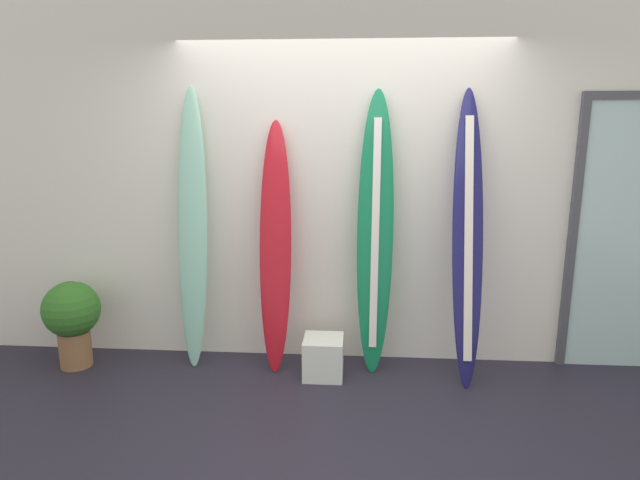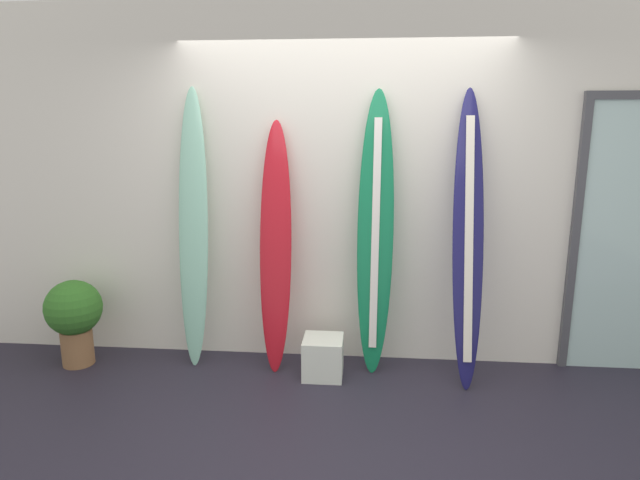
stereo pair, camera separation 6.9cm
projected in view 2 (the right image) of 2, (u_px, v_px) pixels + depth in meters
name	position (u px, v px, depth m)	size (l,w,h in m)	color
ground	(331.00, 441.00, 3.32)	(8.00, 8.00, 0.04)	#24212D
wall_back	(343.00, 187.00, 4.27)	(7.20, 0.20, 2.80)	silver
surfboard_seafoam	(193.00, 230.00, 4.17)	(0.25, 0.31, 2.17)	#8ECDB0
surfboard_crimson	(276.00, 248.00, 4.11)	(0.25, 0.36, 1.92)	red
surfboard_emerald	(375.00, 237.00, 4.05)	(0.29, 0.30, 2.15)	#147648
surfboard_navy	(468.00, 239.00, 3.89)	(0.24, 0.54, 2.15)	#1B1953
display_block_left	(323.00, 357.00, 4.10)	(0.30, 0.30, 0.30)	silver
potted_plant	(74.00, 314.00, 4.24)	(0.44, 0.44, 0.69)	#8C603D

